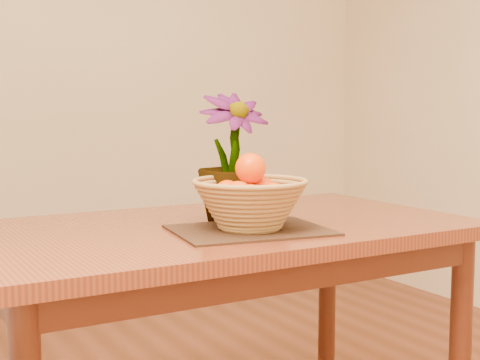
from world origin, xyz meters
TOP-DOWN VIEW (x-y plane):
  - wall_back at (0.00, 2.25)m, footprint 4.00×0.02m
  - table at (0.00, 0.30)m, footprint 1.40×0.80m
  - placemat at (0.00, 0.16)m, footprint 0.44×0.35m
  - wicker_basket at (0.00, 0.16)m, footprint 0.31×0.31m
  - orange_pile at (0.01, 0.16)m, footprint 0.20×0.19m
  - potted_plant at (0.05, 0.34)m, footprint 0.21×0.21m

SIDE VIEW (x-z plane):
  - table at x=0.00m, z-range 0.29..1.04m
  - placemat at x=0.00m, z-range 0.75..0.76m
  - wicker_basket at x=0.00m, z-range 0.76..0.88m
  - orange_pile at x=0.01m, z-range 0.79..0.93m
  - potted_plant at x=0.05m, z-range 0.75..1.12m
  - wall_back at x=0.00m, z-range 0.00..2.70m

